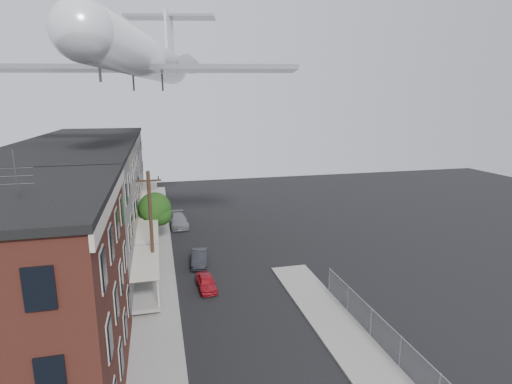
{
  "coord_description": "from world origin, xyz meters",
  "views": [
    {
      "loc": [
        -4.87,
        -11.23,
        13.82
      ],
      "look_at": [
        0.13,
        8.86,
        9.15
      ],
      "focal_mm": 28.0,
      "sensor_mm": 36.0,
      "label": 1
    }
  ],
  "objects_px": {
    "car_mid": "(199,258)",
    "car_far": "(179,220)",
    "utility_pole": "(151,229)",
    "car_near": "(206,282)",
    "airplane": "(145,57)",
    "street_tree": "(156,210)"
  },
  "relations": [
    {
      "from": "utility_pole",
      "to": "street_tree",
      "type": "xyz_separation_m",
      "value": [
        0.33,
        9.92,
        -1.22
      ]
    },
    {
      "from": "car_near",
      "to": "car_mid",
      "type": "xyz_separation_m",
      "value": [
        0.0,
        4.78,
        0.07
      ]
    },
    {
      "from": "utility_pole",
      "to": "car_near",
      "type": "distance_m",
      "value": 5.76
    },
    {
      "from": "car_mid",
      "to": "airplane",
      "type": "relative_size",
      "value": 0.12
    },
    {
      "from": "street_tree",
      "to": "car_near",
      "type": "relative_size",
      "value": 1.63
    },
    {
      "from": "car_mid",
      "to": "airplane",
      "type": "height_order",
      "value": "airplane"
    },
    {
      "from": "car_far",
      "to": "street_tree",
      "type": "bearing_deg",
      "value": -117.46
    },
    {
      "from": "car_mid",
      "to": "airplane",
      "type": "xyz_separation_m",
      "value": [
        -3.65,
        6.42,
        17.17
      ]
    },
    {
      "from": "car_near",
      "to": "car_mid",
      "type": "height_order",
      "value": "car_mid"
    },
    {
      "from": "street_tree",
      "to": "car_mid",
      "type": "relative_size",
      "value": 1.4
    },
    {
      "from": "car_near",
      "to": "car_far",
      "type": "xyz_separation_m",
      "value": [
        -1.13,
        16.44,
        0.14
      ]
    },
    {
      "from": "street_tree",
      "to": "car_far",
      "type": "distance_m",
      "value": 6.33
    },
    {
      "from": "street_tree",
      "to": "airplane",
      "type": "bearing_deg",
      "value": -169.53
    },
    {
      "from": "utility_pole",
      "to": "street_tree",
      "type": "bearing_deg",
      "value": 88.11
    },
    {
      "from": "street_tree",
      "to": "airplane",
      "type": "height_order",
      "value": "airplane"
    },
    {
      "from": "car_far",
      "to": "airplane",
      "type": "xyz_separation_m",
      "value": [
        -2.52,
        -5.23,
        17.09
      ]
    },
    {
      "from": "car_near",
      "to": "airplane",
      "type": "height_order",
      "value": "airplane"
    },
    {
      "from": "utility_pole",
      "to": "car_mid",
      "type": "height_order",
      "value": "utility_pole"
    },
    {
      "from": "utility_pole",
      "to": "car_far",
      "type": "bearing_deg",
      "value": 79.99
    },
    {
      "from": "utility_pole",
      "to": "airplane",
      "type": "xyz_separation_m",
      "value": [
        0.15,
        9.89,
        13.11
      ]
    },
    {
      "from": "car_mid",
      "to": "car_far",
      "type": "bearing_deg",
      "value": 102.45
    },
    {
      "from": "street_tree",
      "to": "car_mid",
      "type": "bearing_deg",
      "value": -61.73
    }
  ]
}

